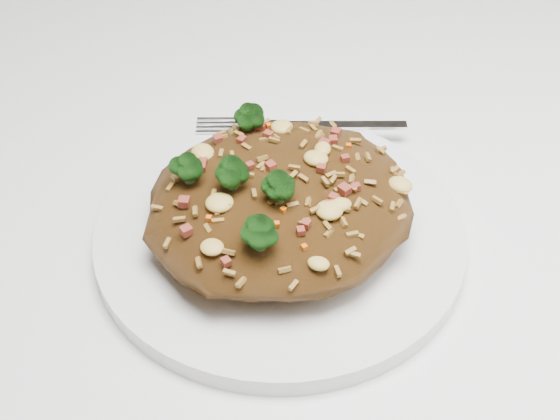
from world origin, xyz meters
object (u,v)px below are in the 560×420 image
object	(u,v)px
fork	(312,125)
fried_rice	(279,194)
dining_table	(304,250)
plate	(280,234)

from	to	relation	value
fork	fried_rice	bearing A→B (deg)	-103.11
dining_table	fork	bearing A→B (deg)	46.71
plate	fork	xyz separation A→B (m)	(0.08, 0.08, 0.01)
dining_table	fork	size ratio (longest dim) A/B	8.49
dining_table	fried_rice	xyz separation A→B (m)	(-0.06, -0.05, 0.13)
fried_rice	fork	xyz separation A→B (m)	(0.08, 0.07, -0.03)
fried_rice	dining_table	bearing A→B (deg)	39.95
plate	fried_rice	world-z (taller)	fried_rice
plate	fried_rice	xyz separation A→B (m)	(-0.00, 0.00, 0.04)
fried_rice	plate	bearing A→B (deg)	-26.58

